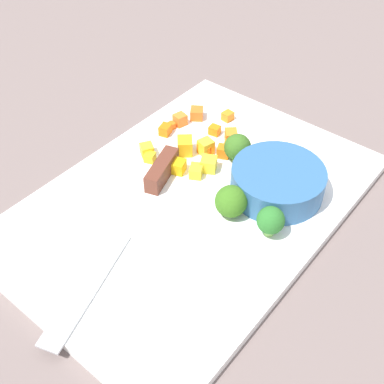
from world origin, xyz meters
name	(u,v)px	position (x,y,z in m)	size (l,w,h in m)	color
ground_plane	(192,205)	(0.00, 0.00, 0.00)	(4.00, 4.00, 0.00)	#6E605D
cutting_board	(192,202)	(0.00, 0.00, 0.01)	(0.44, 0.30, 0.01)	white
prep_bowl	(277,181)	(-0.07, 0.07, 0.03)	(0.11, 0.11, 0.03)	#2F6093
chef_knife	(145,198)	(0.04, -0.04, 0.02)	(0.28, 0.11, 0.02)	silver
carrot_dice_0	(229,144)	(-0.10, -0.02, 0.02)	(0.01, 0.01, 0.01)	orange
carrot_dice_1	(231,137)	(-0.11, -0.03, 0.02)	(0.02, 0.02, 0.02)	orange
carrot_dice_2	(206,148)	(-0.08, -0.04, 0.02)	(0.01, 0.02, 0.01)	orange
carrot_dice_3	(197,114)	(-0.13, -0.10, 0.02)	(0.02, 0.02, 0.01)	orange
carrot_dice_4	(215,130)	(-0.12, -0.06, 0.02)	(0.01, 0.01, 0.01)	orange
carrot_dice_5	(223,151)	(-0.09, -0.02, 0.02)	(0.01, 0.02, 0.01)	orange
carrot_dice_6	(171,126)	(-0.09, -0.11, 0.02)	(0.01, 0.01, 0.01)	orange
carrot_dice_7	(180,120)	(-0.10, -0.11, 0.02)	(0.02, 0.01, 0.02)	orange
carrot_dice_8	(165,130)	(-0.07, -0.11, 0.02)	(0.01, 0.02, 0.01)	orange
carrot_dice_9	(228,116)	(-0.15, -0.06, 0.02)	(0.01, 0.01, 0.01)	orange
pepper_dice_0	(196,171)	(-0.03, -0.02, 0.02)	(0.02, 0.01, 0.01)	yellow
pepper_dice_1	(209,164)	(-0.05, -0.02, 0.02)	(0.02, 0.02, 0.02)	yellow
pepper_dice_2	(185,146)	(-0.06, -0.06, 0.02)	(0.02, 0.02, 0.02)	yellow
pepper_dice_3	(150,157)	(-0.02, -0.08, 0.02)	(0.01, 0.01, 0.01)	yellow
pepper_dice_4	(177,166)	(-0.03, -0.04, 0.02)	(0.02, 0.02, 0.02)	yellow
pepper_dice_5	(206,147)	(-0.08, -0.04, 0.02)	(0.02, 0.02, 0.02)	yellow
pepper_dice_6	(147,150)	(-0.03, -0.10, 0.02)	(0.02, 0.02, 0.01)	yellow
broccoli_floret_0	(231,202)	(-0.01, 0.05, 0.03)	(0.04, 0.04, 0.04)	#7FAD58
broccoli_floret_1	(241,149)	(-0.09, 0.00, 0.03)	(0.03, 0.03, 0.04)	#84C35D
broccoli_floret_2	(271,221)	(-0.01, 0.10, 0.03)	(0.03, 0.03, 0.04)	#89C25F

